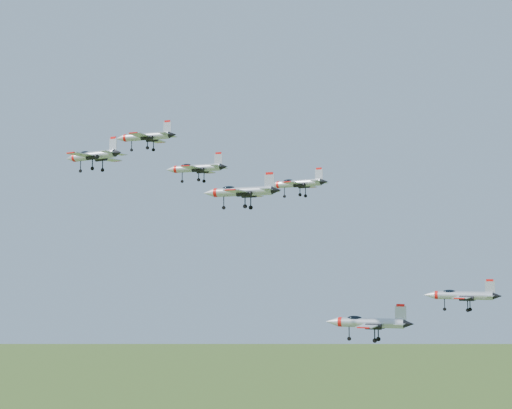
% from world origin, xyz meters
% --- Properties ---
extents(jet_lead, '(13.24, 10.93, 3.54)m').
position_xyz_m(jet_lead, '(-21.51, 11.49, 133.29)').
color(jet_lead, '#B1B6BE').
extents(jet_left_high, '(11.69, 9.63, 3.13)m').
position_xyz_m(jet_left_high, '(-5.28, 1.97, 125.05)').
color(jet_left_high, '#B1B6BE').
extents(jet_right_high, '(11.23, 9.40, 3.01)m').
position_xyz_m(jet_right_high, '(-10.99, -19.05, 124.52)').
color(jet_right_high, '#B1B6BE').
extents(jet_left_low, '(11.21, 9.34, 2.99)m').
position_xyz_m(jet_left_low, '(10.90, 7.84, 122.31)').
color(jet_left_low, '#B1B6BE').
extents(jet_right_low, '(12.20, 10.05, 3.27)m').
position_xyz_m(jet_right_low, '(9.22, -11.23, 119.16)').
color(jet_right_low, '#B1B6BE').
extents(jet_trail, '(13.41, 11.03, 3.59)m').
position_xyz_m(jet_trail, '(24.47, 1.20, 100.06)').
color(jet_trail, '#B1B6BE').
extents(jet_extra, '(11.92, 9.82, 3.19)m').
position_xyz_m(jet_extra, '(36.77, 11.04, 103.94)').
color(jet_extra, '#B1B6BE').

